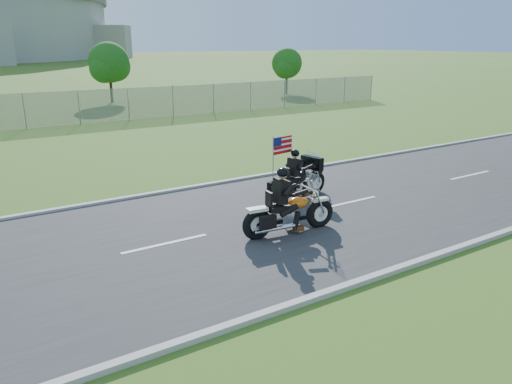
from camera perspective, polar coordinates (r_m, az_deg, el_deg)
ground at (r=13.22m, az=-2.29°, el=-4.29°), size 420.00×420.00×0.00m
road at (r=13.22m, az=-2.29°, el=-4.21°), size 120.00×8.00×0.04m
curb_north at (r=16.65m, az=-9.39°, el=0.17°), size 120.00×0.18×0.12m
curb_south at (r=10.22m, az=9.52°, el=-10.89°), size 120.00×0.18×0.12m
tree_fence_near at (r=42.54m, az=-16.40°, el=13.79°), size 3.52×3.28×4.75m
tree_fence_far at (r=47.95m, az=3.56°, el=14.30°), size 3.08×2.87×4.20m
motorcycle_lead at (r=12.74m, az=3.67°, el=-2.44°), size 2.67×0.80×1.79m
motorcycle_follow at (r=15.61m, az=4.89°, el=1.15°), size 2.41×0.95×2.02m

